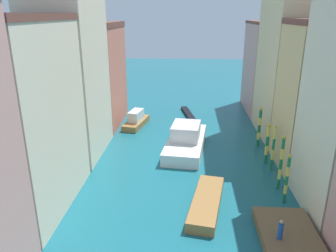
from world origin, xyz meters
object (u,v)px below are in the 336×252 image
mooring_pole_1 (281,162)px  vaporetto_white (186,140)px  mooring_pole_0 (287,178)px  mooring_pole_2 (273,148)px  motorboat_1 (136,120)px  gondola_black (190,117)px  motorboat_0 (207,202)px  person_on_dock (280,230)px  mooring_pole_3 (267,143)px  waterfront_dock (288,235)px  mooring_pole_4 (259,127)px

mooring_pole_1 → vaporetto_white: size_ratio=0.48×
mooring_pole_0 → mooring_pole_2: mooring_pole_2 is taller
motorboat_1 → gondola_black: bearing=26.4°
motorboat_0 → motorboat_1: bearing=114.3°
person_on_dock → mooring_pole_1: bearing=76.0°
vaporetto_white → motorboat_0: vaporetto_white is taller
motorboat_1 → vaporetto_white: bearing=-48.0°
mooring_pole_1 → motorboat_0: bearing=-152.8°
mooring_pole_3 → mooring_pole_2: bearing=-79.6°
mooring_pole_2 → person_on_dock: bearing=-100.9°
mooring_pole_0 → mooring_pole_1: 2.30m
mooring_pole_3 → gondola_black: bearing=117.7°
person_on_dock → motorboat_1: person_on_dock is taller
waterfront_dock → mooring_pole_1: mooring_pole_1 is taller
person_on_dock → gondola_black: person_on_dock is taller
motorboat_1 → motorboat_0: bearing=-65.7°
person_on_dock → gondola_black: bearing=101.7°
mooring_pole_3 → person_on_dock: bearing=-98.6°
gondola_black → mooring_pole_1: bearing=-68.7°
mooring_pole_1 → mooring_pole_4: mooring_pole_1 is taller
mooring_pole_0 → person_on_dock: bearing=-108.5°
mooring_pole_1 → gondola_black: (-7.81, 20.00, -2.37)m
mooring_pole_0 → waterfront_dock: bearing=-102.5°
mooring_pole_2 → mooring_pole_3: bearing=100.4°
mooring_pole_2 → vaporetto_white: 9.93m
mooring_pole_3 → mooring_pole_4: 4.65m
person_on_dock → motorboat_1: 27.71m
person_on_dock → motorboat_0: size_ratio=0.18×
waterfront_dock → mooring_pole_2: (1.40, 10.79, 2.01)m
waterfront_dock → mooring_pole_4: (1.25, 16.84, 2.05)m
mooring_pole_0 → mooring_pole_1: size_ratio=0.86×
motorboat_0 → mooring_pole_1: bearing=27.2°
vaporetto_white → gondola_black: vaporetto_white is taller
waterfront_dock → mooring_pole_1: 7.47m
mooring_pole_1 → mooring_pole_2: (0.25, 3.74, -0.20)m
mooring_pole_2 → vaporetto_white: bearing=151.5°
mooring_pole_3 → mooring_pole_4: (0.11, 4.64, 0.18)m
mooring_pole_3 → motorboat_1: 19.03m
mooring_pole_0 → vaporetto_white: bearing=127.8°
person_on_dock → mooring_pole_2: size_ratio=0.30×
waterfront_dock → mooring_pole_2: bearing=82.6°
mooring_pole_0 → gondola_black: (-7.73, 22.28, -2.01)m
mooring_pole_0 → mooring_pole_1: bearing=87.9°
mooring_pole_2 → mooring_pole_4: 6.06m
vaporetto_white → mooring_pole_4: bearing=9.1°
mooring_pole_2 → vaporetto_white: (-8.65, 4.69, -1.31)m
vaporetto_white → motorboat_0: 11.97m
person_on_dock → vaporetto_white: size_ratio=0.13×
mooring_pole_4 → mooring_pole_2: bearing=-88.6°
person_on_dock → mooring_pole_1: (2.00, 8.00, 1.15)m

